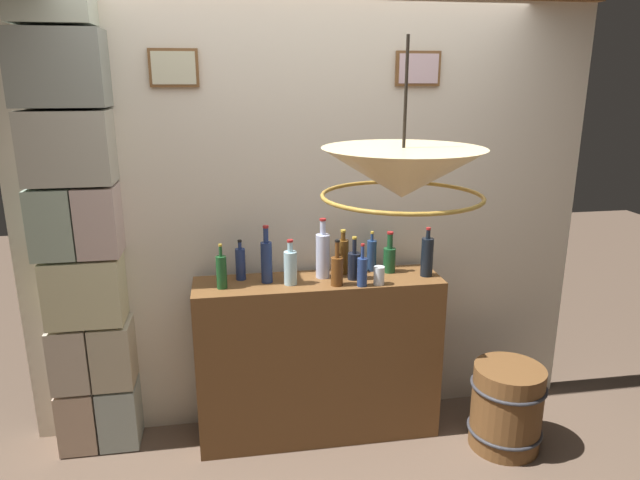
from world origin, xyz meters
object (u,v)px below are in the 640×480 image
at_px(liquor_bottle_amaro, 372,255).
at_px(liquor_bottle_sherry, 427,256).
at_px(liquor_bottle_rum, 389,258).
at_px(liquor_bottle_brandy, 221,271).
at_px(liquor_bottle_scotch, 343,256).
at_px(wooden_barrel, 506,407).
at_px(glass_tumbler_rocks, 379,276).
at_px(liquor_bottle_vodka, 290,267).
at_px(liquor_bottle_vermouth, 267,260).
at_px(liquor_bottle_bourbon, 362,271).
at_px(liquor_bottle_mezcal, 354,265).
at_px(liquor_bottle_whiskey, 337,270).
at_px(pendant_lamp, 403,175).
at_px(liquor_bottle_rye, 240,263).
at_px(liquor_bottle_tequila, 323,254).

bearing_deg(liquor_bottle_amaro, liquor_bottle_sherry, -26.54).
bearing_deg(liquor_bottle_sherry, liquor_bottle_rum, 152.66).
relative_size(liquor_bottle_brandy, liquor_bottle_amaro, 1.05).
height_order(liquor_bottle_scotch, wooden_barrel, liquor_bottle_scotch).
height_order(liquor_bottle_rum, glass_tumbler_rocks, liquor_bottle_rum).
xyz_separation_m(liquor_bottle_vodka, liquor_bottle_vermouth, (-0.13, 0.05, 0.03)).
distance_m(liquor_bottle_bourbon, wooden_barrel, 1.19).
height_order(liquor_bottle_vodka, liquor_bottle_mezcal, liquor_bottle_vodka).
relative_size(liquor_bottle_bourbon, liquor_bottle_scotch, 0.91).
xyz_separation_m(liquor_bottle_whiskey, pendant_lamp, (0.07, -0.89, 0.67)).
height_order(liquor_bottle_brandy, liquor_bottle_scotch, liquor_bottle_scotch).
height_order(liquor_bottle_rum, liquor_bottle_vermouth, liquor_bottle_vermouth).
height_order(liquor_bottle_bourbon, liquor_bottle_vermouth, liquor_bottle_vermouth).
xyz_separation_m(liquor_bottle_rye, liquor_bottle_amaro, (0.77, 0.03, 0.00)).
distance_m(liquor_bottle_scotch, pendant_lamp, 1.26).
bearing_deg(liquor_bottle_scotch, liquor_bottle_amaro, 8.17).
height_order(liquor_bottle_rye, liquor_bottle_amaro, liquor_bottle_amaro).
xyz_separation_m(liquor_bottle_rye, wooden_barrel, (1.49, -0.40, -0.83)).
bearing_deg(liquor_bottle_vermouth, liquor_bottle_rye, 154.06).
relative_size(liquor_bottle_rye, pendant_lamp, 0.38).
bearing_deg(liquor_bottle_tequila, liquor_bottle_bourbon, -43.13).
height_order(liquor_bottle_tequila, glass_tumbler_rocks, liquor_bottle_tequila).
bearing_deg(liquor_bottle_scotch, wooden_barrel, -24.06).
xyz_separation_m(liquor_bottle_vermouth, liquor_bottle_mezcal, (0.49, -0.03, -0.04)).
bearing_deg(liquor_bottle_vermouth, liquor_bottle_sherry, -2.85).
relative_size(liquor_bottle_vodka, liquor_bottle_sherry, 0.89).
xyz_separation_m(liquor_bottle_vodka, glass_tumbler_rocks, (0.48, -0.09, -0.05)).
distance_m(liquor_bottle_sherry, glass_tumbler_rocks, 0.33).
xyz_separation_m(liquor_bottle_brandy, liquor_bottle_mezcal, (0.74, 0.02, -0.01)).
height_order(liquor_bottle_vodka, wooden_barrel, liquor_bottle_vodka).
bearing_deg(liquor_bottle_mezcal, pendant_lamp, -92.98).
bearing_deg(liquor_bottle_vodka, liquor_bottle_vermouth, 156.92).
bearing_deg(liquor_bottle_whiskey, liquor_bottle_mezcal, 36.06).
bearing_deg(liquor_bottle_vermouth, glass_tumbler_rocks, -13.08).
height_order(liquor_bottle_rum, liquor_bottle_amaro, liquor_bottle_rum).
xyz_separation_m(liquor_bottle_whiskey, liquor_bottle_rum, (0.35, 0.17, -0.00)).
bearing_deg(liquor_bottle_mezcal, liquor_bottle_rye, 171.16).
height_order(liquor_bottle_sherry, glass_tumbler_rocks, liquor_bottle_sherry).
relative_size(liquor_bottle_mezcal, wooden_barrel, 0.49).
height_order(liquor_bottle_brandy, liquor_bottle_sherry, liquor_bottle_sherry).
bearing_deg(liquor_bottle_rye, glass_tumbler_rocks, -15.67).
bearing_deg(pendant_lamp, glass_tumbler_rocks, 79.07).
xyz_separation_m(liquor_bottle_tequila, glass_tumbler_rocks, (0.29, -0.17, -0.09)).
height_order(liquor_bottle_bourbon, glass_tumbler_rocks, liquor_bottle_bourbon).
height_order(liquor_bottle_brandy, liquor_bottle_tequila, liquor_bottle_tequila).
relative_size(liquor_bottle_mezcal, liquor_bottle_scotch, 0.94).
distance_m(liquor_bottle_amaro, liquor_bottle_scotch, 0.18).
relative_size(liquor_bottle_sherry, pendant_lamp, 0.47).
height_order(liquor_bottle_sherry, liquor_bottle_mezcal, liquor_bottle_sherry).
distance_m(liquor_bottle_vermouth, liquor_bottle_amaro, 0.64).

